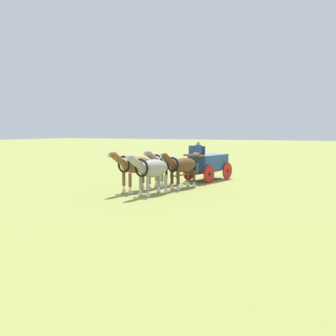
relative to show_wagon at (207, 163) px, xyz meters
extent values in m
plane|color=olive|center=(-0.14, 0.03, -1.18)|extent=(220.00, 220.00, 0.00)
cube|color=#2D4C7A|center=(-0.14, 0.03, 0.04)|extent=(3.16, 2.20, 1.08)
cube|color=brown|center=(1.48, -0.43, 0.62)|extent=(0.90, 1.42, 0.12)
cube|color=#2D4C7A|center=(1.87, -0.55, -0.15)|extent=(0.55, 1.19, 0.60)
cube|color=#2D4C7A|center=(1.19, -0.35, 0.96)|extent=(0.42, 1.28, 0.55)
cube|color=red|center=(-0.14, 0.03, -0.60)|extent=(3.08, 1.03, 0.16)
cylinder|color=red|center=(1.20, 0.51, -0.60)|extent=(1.13, 0.40, 1.15)
cylinder|color=black|center=(1.20, 0.51, -0.60)|extent=(0.24, 0.23, 0.20)
cylinder|color=red|center=(0.74, -1.08, -0.60)|extent=(1.13, 0.40, 1.15)
cylinder|color=black|center=(0.74, -1.08, -0.60)|extent=(0.24, 0.23, 0.20)
cylinder|color=red|center=(-1.01, 1.15, -0.60)|extent=(1.13, 0.40, 1.15)
cylinder|color=black|center=(-1.01, 1.15, -0.60)|extent=(0.24, 0.23, 0.20)
cylinder|color=red|center=(-1.47, -0.44, -0.60)|extent=(1.13, 0.40, 1.15)
cylinder|color=black|center=(-1.47, -0.44, -0.60)|extent=(0.24, 0.23, 0.20)
cylinder|color=brown|center=(2.49, -0.73, -0.55)|extent=(2.53, 0.82, 0.10)
cube|color=#BCB293|center=(1.69, -0.16, 0.76)|extent=(0.47, 0.42, 0.16)
cube|color=#334C99|center=(1.57, -0.13, 1.04)|extent=(0.33, 0.41, 0.55)
sphere|color=tan|center=(1.57, -0.13, 1.42)|extent=(0.22, 0.22, 0.22)
ellipsoid|color=brown|center=(3.54, -0.35, 0.17)|extent=(2.34, 1.43, 0.85)
cylinder|color=brown|center=(4.34, -0.34, -0.53)|extent=(0.18, 0.18, 0.69)
cone|color=silver|center=(4.34, -0.34, -1.03)|extent=(0.30, 0.30, 0.30)
cylinder|color=brown|center=(4.21, -0.79, -0.53)|extent=(0.18, 0.18, 0.69)
cone|color=silver|center=(4.21, -0.79, -1.03)|extent=(0.30, 0.30, 0.30)
cylinder|color=brown|center=(2.86, 0.09, -0.53)|extent=(0.18, 0.18, 0.69)
cone|color=silver|center=(2.86, 0.09, -1.03)|extent=(0.30, 0.30, 0.30)
cylinder|color=brown|center=(2.73, -0.36, -0.53)|extent=(0.18, 0.18, 0.69)
cone|color=silver|center=(2.73, -0.36, -1.03)|extent=(0.30, 0.30, 0.30)
cylinder|color=brown|center=(4.84, -0.73, 0.56)|extent=(1.01, 0.61, 0.81)
ellipsoid|color=brown|center=(5.19, -0.83, 0.82)|extent=(0.65, 0.42, 0.32)
cube|color=silver|center=(5.46, -0.91, 0.82)|extent=(0.09, 0.11, 0.24)
torus|color=black|center=(4.48, -0.63, 0.27)|extent=(0.36, 0.88, 0.88)
cylinder|color=black|center=(2.44, -0.03, -0.13)|extent=(0.14, 0.14, 0.80)
ellipsoid|color=#9E998E|center=(3.17, -1.60, 0.25)|extent=(2.24, 1.43, 0.89)
cylinder|color=#9E998E|center=(3.94, -1.57, -0.49)|extent=(0.18, 0.18, 0.74)
cone|color=silver|center=(3.94, -1.57, -1.02)|extent=(0.30, 0.30, 0.32)
cylinder|color=#9E998E|center=(3.80, -2.04, -0.49)|extent=(0.18, 0.18, 0.74)
cone|color=silver|center=(3.80, -2.04, -1.02)|extent=(0.30, 0.30, 0.32)
cylinder|color=#9E998E|center=(2.55, -1.16, -0.49)|extent=(0.18, 0.18, 0.74)
cone|color=silver|center=(2.55, -1.16, -1.02)|extent=(0.30, 0.30, 0.32)
cylinder|color=#9E998E|center=(2.41, -1.63, -0.49)|extent=(0.18, 0.18, 0.74)
cone|color=silver|center=(2.41, -1.63, -1.02)|extent=(0.30, 0.30, 0.32)
cylinder|color=#9E998E|center=(4.42, -1.96, 0.65)|extent=(1.01, 0.61, 0.81)
ellipsoid|color=#9E998E|center=(4.78, -2.07, 0.90)|extent=(0.65, 0.42, 0.32)
cube|color=silver|center=(5.05, -2.14, 0.90)|extent=(0.09, 0.11, 0.24)
torus|color=black|center=(4.07, -1.86, 0.35)|extent=(0.37, 0.92, 0.92)
cylinder|color=black|center=(2.13, -1.30, -0.05)|extent=(0.14, 0.14, 0.80)
ellipsoid|color=#9E998E|center=(6.03, -1.08, 0.19)|extent=(2.21, 1.48, 0.95)
cylinder|color=#9E998E|center=(6.79, -1.02, -0.55)|extent=(0.18, 0.18, 0.67)
cone|color=silver|center=(6.79, -1.02, -1.03)|extent=(0.30, 0.30, 0.29)
cylinder|color=#9E998E|center=(6.64, -1.53, -0.55)|extent=(0.18, 0.18, 0.67)
cone|color=silver|center=(6.64, -1.53, -1.03)|extent=(0.30, 0.30, 0.29)
cylinder|color=#9E998E|center=(5.42, -0.63, -0.55)|extent=(0.18, 0.18, 0.67)
cone|color=silver|center=(5.42, -0.63, -1.03)|extent=(0.30, 0.30, 0.29)
cylinder|color=#9E998E|center=(5.28, -1.13, -0.55)|extent=(0.18, 0.18, 0.67)
cone|color=silver|center=(5.28, -1.13, -1.03)|extent=(0.30, 0.30, 0.29)
cylinder|color=#9E998E|center=(7.26, -1.43, 0.59)|extent=(1.01, 0.61, 0.81)
ellipsoid|color=#9E998E|center=(7.62, -1.53, 0.85)|extent=(0.65, 0.42, 0.32)
cube|color=silver|center=(7.89, -1.61, 0.85)|extent=(0.09, 0.11, 0.24)
torus|color=black|center=(6.91, -1.33, 0.29)|extent=(0.39, 0.97, 0.98)
cylinder|color=black|center=(5.01, -0.78, -0.11)|extent=(0.14, 0.14, 0.80)
ellipsoid|color=brown|center=(5.67, -2.32, 0.30)|extent=(2.31, 1.48, 0.92)
cylinder|color=brown|center=(6.46, -2.29, -0.47)|extent=(0.18, 0.18, 0.76)
cone|color=silver|center=(6.46, -2.29, -1.01)|extent=(0.30, 0.30, 0.32)
cylinder|color=brown|center=(6.32, -2.78, -0.47)|extent=(0.18, 0.18, 0.76)
cone|color=silver|center=(6.32, -2.78, -1.01)|extent=(0.30, 0.30, 0.32)
cylinder|color=brown|center=(5.02, -1.87, -0.47)|extent=(0.18, 0.18, 0.76)
cone|color=silver|center=(5.02, -1.87, -1.01)|extent=(0.30, 0.30, 0.32)
cylinder|color=brown|center=(4.88, -2.36, -0.47)|extent=(0.18, 0.18, 0.76)
cone|color=silver|center=(4.88, -2.36, -1.01)|extent=(0.30, 0.30, 0.32)
cylinder|color=brown|center=(6.95, -2.70, 0.70)|extent=(1.01, 0.61, 0.81)
ellipsoid|color=brown|center=(7.31, -2.80, 0.95)|extent=(0.65, 0.42, 0.32)
cube|color=silver|center=(7.57, -2.88, 0.95)|extent=(0.09, 0.11, 0.24)
torus|color=black|center=(6.60, -2.59, 0.40)|extent=(0.38, 0.95, 0.95)
cylinder|color=black|center=(4.60, -2.01, 0.00)|extent=(0.14, 0.14, 0.80)
camera|label=1|loc=(22.02, 7.12, 2.17)|focal=35.93mm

